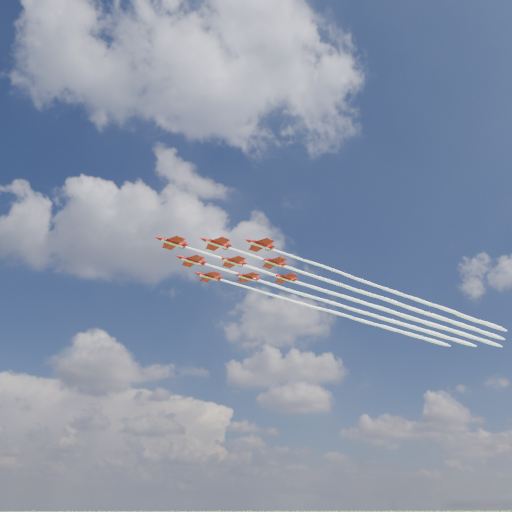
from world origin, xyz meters
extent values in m
cylinder|color=#A10B08|center=(-10.84, -6.59, 74.57)|extent=(7.29, 5.05, 1.08)
cone|color=#A10B08|center=(-15.04, -9.17, 74.57)|extent=(2.25, 1.96, 1.08)
cone|color=#A10B08|center=(-6.89, -4.17, 74.57)|extent=(1.78, 1.61, 0.99)
ellipsoid|color=black|center=(-12.52, -7.62, 75.02)|extent=(2.22, 1.84, 0.71)
cube|color=#A10B08|center=(-10.42, -6.33, 74.52)|extent=(7.43, 9.38, 0.14)
cube|color=#A10B08|center=(-7.48, -4.53, 74.57)|extent=(3.03, 3.75, 0.12)
cube|color=#A10B08|center=(-7.31, -4.43, 75.46)|extent=(1.42, 0.94, 1.77)
cube|color=silver|center=(-10.84, -6.59, 74.08)|extent=(6.77, 4.62, 0.12)
cylinder|color=#A10B08|center=(2.35, -7.10, 74.57)|extent=(7.29, 5.05, 1.08)
cone|color=#A10B08|center=(-1.85, -9.67, 74.57)|extent=(2.25, 1.96, 1.08)
cone|color=#A10B08|center=(6.30, -4.67, 74.57)|extent=(1.78, 1.61, 0.99)
ellipsoid|color=black|center=(0.67, -8.13, 75.02)|extent=(2.22, 1.84, 0.71)
cube|color=#A10B08|center=(2.77, -6.84, 74.52)|extent=(7.43, 9.38, 0.14)
cube|color=#A10B08|center=(5.71, -5.03, 74.57)|extent=(3.03, 3.75, 0.12)
cube|color=#A10B08|center=(5.88, -4.93, 75.46)|extent=(1.42, 0.94, 1.77)
cube|color=silver|center=(2.35, -7.10, 74.08)|extent=(6.77, 4.62, 0.12)
cylinder|color=#A10B08|center=(-5.31, 5.40, 74.57)|extent=(7.29, 5.05, 1.08)
cone|color=#A10B08|center=(-9.52, 2.82, 74.57)|extent=(2.25, 1.96, 1.08)
cone|color=#A10B08|center=(-1.37, 7.82, 74.57)|extent=(1.78, 1.61, 0.99)
ellipsoid|color=black|center=(-6.99, 4.36, 75.02)|extent=(2.22, 1.84, 0.71)
cube|color=#A10B08|center=(-4.89, 5.65, 74.52)|extent=(7.43, 9.38, 0.14)
cube|color=#A10B08|center=(-1.95, 7.46, 74.57)|extent=(3.03, 3.75, 0.12)
cube|color=#A10B08|center=(-1.79, 7.56, 75.46)|extent=(1.42, 0.94, 1.77)
cube|color=silver|center=(-5.31, 5.40, 74.08)|extent=(6.77, 4.62, 0.12)
cylinder|color=#A10B08|center=(15.54, -7.60, 74.57)|extent=(7.29, 5.05, 1.08)
cone|color=#A10B08|center=(11.34, -10.18, 74.57)|extent=(2.25, 1.96, 1.08)
cone|color=#A10B08|center=(19.49, -5.18, 74.57)|extent=(1.78, 1.61, 0.99)
ellipsoid|color=black|center=(13.86, -8.63, 75.02)|extent=(2.22, 1.84, 0.71)
cube|color=#A10B08|center=(15.96, -7.34, 74.52)|extent=(7.43, 9.38, 0.14)
cube|color=#A10B08|center=(18.90, -5.54, 74.57)|extent=(3.03, 3.75, 0.12)
cube|color=#A10B08|center=(19.07, -5.44, 75.46)|extent=(1.42, 0.94, 1.77)
cube|color=silver|center=(15.54, -7.60, 74.08)|extent=(6.77, 4.62, 0.12)
cylinder|color=#A10B08|center=(7.88, 4.89, 74.57)|extent=(7.29, 5.05, 1.08)
cone|color=#A10B08|center=(3.67, 2.31, 74.57)|extent=(2.25, 1.96, 1.08)
cone|color=#A10B08|center=(11.82, 7.31, 74.57)|extent=(1.78, 1.61, 0.99)
ellipsoid|color=black|center=(6.19, 3.86, 75.02)|extent=(2.22, 1.84, 0.71)
cube|color=#A10B08|center=(8.30, 5.15, 74.52)|extent=(7.43, 9.38, 0.14)
cube|color=#A10B08|center=(11.24, 6.95, 74.57)|extent=(3.03, 3.75, 0.12)
cube|color=#A10B08|center=(11.40, 7.06, 75.46)|extent=(1.42, 0.94, 1.77)
cube|color=silver|center=(7.88, 4.89, 74.08)|extent=(6.77, 4.62, 0.12)
cylinder|color=#A10B08|center=(0.21, 17.38, 74.57)|extent=(7.29, 5.05, 1.08)
cone|color=#A10B08|center=(-3.99, 14.81, 74.57)|extent=(2.25, 1.96, 1.08)
cone|color=#A10B08|center=(4.16, 19.81, 74.57)|extent=(1.78, 1.61, 0.99)
ellipsoid|color=black|center=(-1.47, 16.35, 75.02)|extent=(2.22, 1.84, 0.71)
cube|color=#A10B08|center=(0.63, 17.64, 74.52)|extent=(7.43, 9.38, 0.14)
cube|color=#A10B08|center=(3.57, 19.45, 74.57)|extent=(3.03, 3.75, 0.12)
cube|color=#A10B08|center=(3.74, 19.55, 75.46)|extent=(1.42, 0.94, 1.77)
cube|color=silver|center=(0.21, 17.38, 74.08)|extent=(6.77, 4.62, 0.12)
cylinder|color=#A10B08|center=(21.06, 4.39, 74.57)|extent=(7.29, 5.05, 1.08)
cone|color=#A10B08|center=(16.86, 1.81, 74.57)|extent=(2.25, 1.96, 1.08)
cone|color=#A10B08|center=(25.01, 6.81, 74.57)|extent=(1.78, 1.61, 0.99)
ellipsoid|color=black|center=(19.38, 3.36, 75.02)|extent=(2.22, 1.84, 0.71)
cube|color=#A10B08|center=(21.48, 4.64, 74.52)|extent=(7.43, 9.38, 0.14)
cube|color=#A10B08|center=(24.43, 6.45, 74.57)|extent=(3.03, 3.75, 0.12)
cube|color=#A10B08|center=(24.59, 6.55, 75.46)|extent=(1.42, 0.94, 1.77)
cube|color=silver|center=(21.06, 4.39, 74.08)|extent=(6.77, 4.62, 0.12)
cylinder|color=#A10B08|center=(13.40, 16.88, 74.57)|extent=(7.29, 5.05, 1.08)
cone|color=#A10B08|center=(9.20, 14.30, 74.57)|extent=(2.25, 1.96, 1.08)
cone|color=#A10B08|center=(17.35, 19.30, 74.57)|extent=(1.78, 1.61, 0.99)
ellipsoid|color=black|center=(11.72, 15.85, 75.02)|extent=(2.22, 1.84, 0.71)
cube|color=#A10B08|center=(13.82, 17.14, 74.52)|extent=(7.43, 9.38, 0.14)
cube|color=#A10B08|center=(16.76, 18.94, 74.57)|extent=(3.03, 3.75, 0.12)
cube|color=#A10B08|center=(16.93, 19.04, 75.46)|extent=(1.42, 0.94, 1.77)
cube|color=silver|center=(13.40, 16.88, 74.08)|extent=(6.77, 4.62, 0.12)
cylinder|color=#A10B08|center=(26.59, 16.37, 74.57)|extent=(7.29, 5.05, 1.08)
cone|color=#A10B08|center=(22.39, 13.80, 74.57)|extent=(2.25, 1.96, 1.08)
cone|color=#A10B08|center=(30.54, 18.80, 74.57)|extent=(1.78, 1.61, 0.99)
ellipsoid|color=black|center=(24.91, 15.34, 75.02)|extent=(2.22, 1.84, 0.71)
cube|color=#A10B08|center=(27.01, 16.63, 74.52)|extent=(7.43, 9.38, 0.14)
cube|color=#A10B08|center=(29.95, 18.44, 74.57)|extent=(3.03, 3.75, 0.12)
cube|color=#A10B08|center=(30.12, 18.54, 75.46)|extent=(1.42, 0.94, 1.77)
cube|color=silver|center=(26.59, 16.37, 74.08)|extent=(6.77, 4.62, 0.12)
camera|label=1|loc=(2.43, -140.13, 4.00)|focal=35.00mm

